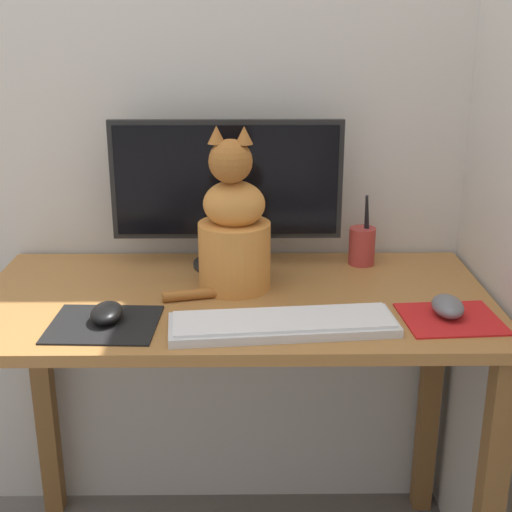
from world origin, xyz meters
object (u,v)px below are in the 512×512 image
(computer_mouse_right, at_px, (448,306))
(cat, at_px, (232,230))
(monitor, at_px, (227,188))
(pen_cup, at_px, (362,245))
(computer_mouse_left, at_px, (107,313))
(keyboard, at_px, (283,324))

(computer_mouse_right, distance_m, cat, 0.49)
(monitor, distance_m, computer_mouse_right, 0.58)
(computer_mouse_right, height_order, pen_cup, pen_cup)
(cat, bearing_deg, computer_mouse_right, -14.13)
(computer_mouse_left, xyz_separation_m, pen_cup, (0.56, 0.35, 0.03))
(keyboard, distance_m, computer_mouse_right, 0.34)
(monitor, bearing_deg, pen_cup, 2.08)
(monitor, relative_size, computer_mouse_right, 5.60)
(computer_mouse_right, bearing_deg, keyboard, -170.38)
(computer_mouse_left, bearing_deg, keyboard, -5.91)
(keyboard, height_order, pen_cup, pen_cup)
(cat, xyz_separation_m, pen_cup, (0.32, 0.16, -0.09))
(computer_mouse_left, distance_m, cat, 0.33)
(keyboard, bearing_deg, monitor, 102.24)
(keyboard, distance_m, pen_cup, 0.44)
(cat, distance_m, pen_cup, 0.36)
(computer_mouse_left, height_order, computer_mouse_right, computer_mouse_right)
(cat, bearing_deg, computer_mouse_left, -135.88)
(monitor, height_order, pen_cup, monitor)
(monitor, height_order, computer_mouse_right, monitor)
(keyboard, bearing_deg, cat, 109.34)
(computer_mouse_left, relative_size, pen_cup, 0.54)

